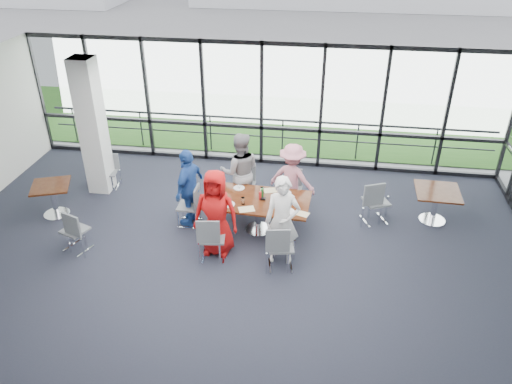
# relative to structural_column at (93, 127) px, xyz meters

# --- Properties ---
(floor) EXTENTS (12.00, 10.00, 0.02)m
(floor) POSITION_rel_structural_column_xyz_m (3.60, -3.00, -1.61)
(floor) COLOR #232633
(floor) RESTS_ON ground
(ceiling) EXTENTS (12.00, 10.00, 0.04)m
(ceiling) POSITION_rel_structural_column_xyz_m (3.60, -3.00, 1.60)
(ceiling) COLOR silver
(ceiling) RESTS_ON ground
(curtain_wall_back) EXTENTS (12.00, 0.10, 3.20)m
(curtain_wall_back) POSITION_rel_structural_column_xyz_m (3.60, 2.00, 0.00)
(curtain_wall_back) COLOR white
(curtain_wall_back) RESTS_ON ground
(structural_column) EXTENTS (0.50, 0.50, 3.20)m
(structural_column) POSITION_rel_structural_column_xyz_m (0.00, 0.00, 0.00)
(structural_column) COLOR white
(structural_column) RESTS_ON ground
(apron) EXTENTS (80.00, 70.00, 0.02)m
(apron) POSITION_rel_structural_column_xyz_m (3.60, 7.00, -1.62)
(apron) COLOR gray
(apron) RESTS_ON ground
(grass_strip) EXTENTS (80.00, 5.00, 0.01)m
(grass_strip) POSITION_rel_structural_column_xyz_m (3.60, 5.00, -1.59)
(grass_strip) COLOR #1F5219
(grass_strip) RESTS_ON ground
(guard_rail) EXTENTS (12.00, 0.06, 0.06)m
(guard_rail) POSITION_rel_structural_column_xyz_m (3.60, 2.60, -1.10)
(guard_rail) COLOR #2D2D33
(guard_rail) RESTS_ON ground
(main_table) EXTENTS (2.17, 1.27, 0.75)m
(main_table) POSITION_rel_structural_column_xyz_m (3.99, -1.19, -0.96)
(main_table) COLOR #371509
(main_table) RESTS_ON ground
(side_table_left) EXTENTS (1.01, 1.01, 0.75)m
(side_table_left) POSITION_rel_structural_column_xyz_m (-0.54, -1.26, -0.98)
(side_table_left) COLOR #371509
(side_table_left) RESTS_ON ground
(side_table_right) EXTENTS (0.94, 0.94, 0.75)m
(side_table_right) POSITION_rel_structural_column_xyz_m (7.69, -0.27, -0.96)
(side_table_right) COLOR #371509
(side_table_right) RESTS_ON ground
(diner_near_left) EXTENTS (0.90, 0.61, 1.78)m
(diner_near_left) POSITION_rel_structural_column_xyz_m (3.29, -2.03, -0.71)
(diner_near_left) COLOR #B30E0E
(diner_near_left) RESTS_ON ground
(diner_near_right) EXTENTS (0.66, 0.49, 1.80)m
(diner_near_right) POSITION_rel_structural_column_xyz_m (4.58, -2.14, -0.70)
(diner_near_right) COLOR white
(diner_near_right) RESTS_ON ground
(diner_far_left) EXTENTS (0.97, 0.71, 1.81)m
(diner_far_left) POSITION_rel_structural_column_xyz_m (3.46, -0.34, -0.69)
(diner_far_left) COLOR gray
(diner_far_left) RESTS_ON ground
(diner_far_right) EXTENTS (1.15, 0.82, 1.61)m
(diner_far_right) POSITION_rel_structural_column_xyz_m (4.60, -0.29, -0.79)
(diner_far_right) COLOR #CA7887
(diner_far_right) RESTS_ON ground
(diner_end) EXTENTS (0.78, 1.12, 1.73)m
(diner_end) POSITION_rel_structural_column_xyz_m (2.52, -1.11, -0.74)
(diner_end) COLOR #234D9F
(diner_end) RESTS_ON ground
(chair_main_nl) EXTENTS (0.52, 0.52, 0.95)m
(chair_main_nl) POSITION_rel_structural_column_xyz_m (3.26, -2.26, -1.13)
(chair_main_nl) COLOR slate
(chair_main_nl) RESTS_ON ground
(chair_main_nr) EXTENTS (0.54, 0.54, 0.95)m
(chair_main_nr) POSITION_rel_structural_column_xyz_m (4.58, -2.35, -1.12)
(chair_main_nr) COLOR slate
(chair_main_nr) RESTS_ON ground
(chair_main_fl) EXTENTS (0.43, 0.43, 0.88)m
(chair_main_fl) POSITION_rel_structural_column_xyz_m (3.53, -0.08, -1.16)
(chair_main_fl) COLOR slate
(chair_main_fl) RESTS_ON ground
(chair_main_fr) EXTENTS (0.43, 0.43, 0.84)m
(chair_main_fr) POSITION_rel_structural_column_xyz_m (4.61, -0.11, -1.18)
(chair_main_fr) COLOR slate
(chair_main_fr) RESTS_ON ground
(chair_main_end) EXTENTS (0.44, 0.44, 0.90)m
(chair_main_end) POSITION_rel_structural_column_xyz_m (2.49, -1.18, -1.15)
(chair_main_end) COLOR slate
(chair_main_end) RESTS_ON ground
(chair_spare_la) EXTENTS (0.58, 0.58, 0.91)m
(chair_spare_la) POSITION_rel_structural_column_xyz_m (0.53, -2.41, -1.14)
(chair_spare_la) COLOR slate
(chair_spare_la) RESTS_ON ground
(chair_spare_lb) EXTENTS (0.46, 0.46, 0.81)m
(chair_spare_lb) POSITION_rel_structural_column_xyz_m (0.15, 0.08, -1.20)
(chair_spare_lb) COLOR slate
(chair_spare_lb) RESTS_ON ground
(chair_spare_r) EXTENTS (0.63, 0.63, 0.99)m
(chair_spare_r) POSITION_rel_structural_column_xyz_m (6.43, -0.47, -1.11)
(chair_spare_r) COLOR slate
(chair_spare_r) RESTS_ON ground
(plate_nl) EXTENTS (0.28, 0.28, 0.01)m
(plate_nl) POSITION_rel_structural_column_xyz_m (3.41, -1.48, -0.84)
(plate_nl) COLOR white
(plate_nl) RESTS_ON main_table
(plate_nr) EXTENTS (0.26, 0.26, 0.01)m
(plate_nr) POSITION_rel_structural_column_xyz_m (4.63, -1.57, -0.84)
(plate_nr) COLOR white
(plate_nr) RESTS_ON main_table
(plate_fl) EXTENTS (0.24, 0.24, 0.01)m
(plate_fl) POSITION_rel_structural_column_xyz_m (3.51, -0.79, -0.84)
(plate_fl) COLOR white
(plate_fl) RESTS_ON main_table
(plate_fr) EXTENTS (0.24, 0.24, 0.01)m
(plate_fr) POSITION_rel_structural_column_xyz_m (4.52, -0.85, -0.84)
(plate_fr) COLOR white
(plate_fr) RESTS_ON main_table
(plate_end) EXTENTS (0.28, 0.28, 0.01)m
(plate_end) POSITION_rel_structural_column_xyz_m (3.14, -1.20, -0.84)
(plate_end) COLOR white
(plate_end) RESTS_ON main_table
(tumbler_a) EXTENTS (0.08, 0.08, 0.15)m
(tumbler_a) POSITION_rel_structural_column_xyz_m (3.71, -1.42, -0.77)
(tumbler_a) COLOR white
(tumbler_a) RESTS_ON main_table
(tumbler_b) EXTENTS (0.07, 0.07, 0.15)m
(tumbler_b) POSITION_rel_structural_column_xyz_m (4.29, -1.42, -0.78)
(tumbler_b) COLOR white
(tumbler_b) RESTS_ON main_table
(tumbler_c) EXTENTS (0.08, 0.08, 0.15)m
(tumbler_c) POSITION_rel_structural_column_xyz_m (4.03, -0.96, -0.77)
(tumbler_c) COLOR white
(tumbler_c) RESTS_ON main_table
(tumbler_d) EXTENTS (0.07, 0.07, 0.14)m
(tumbler_d) POSITION_rel_structural_column_xyz_m (3.26, -1.34, -0.78)
(tumbler_d) COLOR white
(tumbler_d) RESTS_ON main_table
(menu_a) EXTENTS (0.37, 0.31, 0.00)m
(menu_a) POSITION_rel_structural_column_xyz_m (3.81, -1.60, -0.85)
(menu_a) COLOR silver
(menu_a) RESTS_ON main_table
(menu_b) EXTENTS (0.32, 0.27, 0.00)m
(menu_b) POSITION_rel_structural_column_xyz_m (4.91, -1.60, -0.85)
(menu_b) COLOR silver
(menu_b) RESTS_ON main_table
(menu_c) EXTENTS (0.34, 0.28, 0.00)m
(menu_c) POSITION_rel_structural_column_xyz_m (4.19, -0.78, -0.85)
(menu_c) COLOR silver
(menu_c) RESTS_ON main_table
(condiment_caddy) EXTENTS (0.10, 0.07, 0.04)m
(condiment_caddy) POSITION_rel_structural_column_xyz_m (4.08, -1.18, -0.83)
(condiment_caddy) COLOR black
(condiment_caddy) RESTS_ON main_table
(ketchup_bottle) EXTENTS (0.06, 0.06, 0.18)m
(ketchup_bottle) POSITION_rel_structural_column_xyz_m (4.02, -1.18, -0.76)
(ketchup_bottle) COLOR #AA1C1C
(ketchup_bottle) RESTS_ON main_table
(green_bottle) EXTENTS (0.05, 0.05, 0.20)m
(green_bottle) POSITION_rel_structural_column_xyz_m (4.05, -1.09, -0.75)
(green_bottle) COLOR #1C6B29
(green_bottle) RESTS_ON main_table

